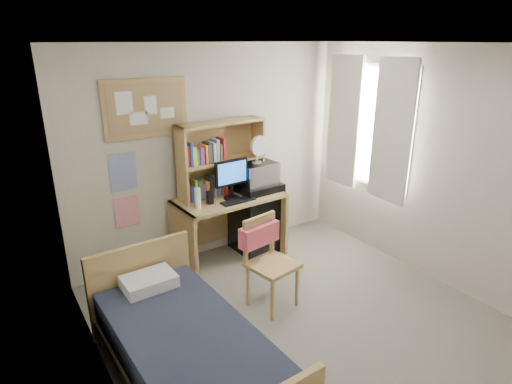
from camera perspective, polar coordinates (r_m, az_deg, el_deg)
floor at (r=4.31m, az=8.27°, el=-18.33°), size 3.60×4.20×0.02m
ceiling at (r=3.40m, az=10.53°, el=18.91°), size 3.60×4.20×0.02m
wall_back at (r=5.31m, az=-6.00°, el=5.12°), size 3.60×0.04×2.60m
wall_left at (r=2.87m, az=-18.99°, el=-9.05°), size 0.04×4.20×2.60m
wall_right at (r=4.99m, az=24.90°, el=2.40°), size 0.04×4.20×2.60m
window_unit at (r=5.59m, az=14.73°, el=8.46°), size 0.10×1.40×1.70m
curtain_left at (r=5.31m, az=17.67°, el=7.62°), size 0.04×0.55×1.70m
curtain_right at (r=5.84m, az=11.64°, el=9.17°), size 0.04×0.55×1.70m
bulletin_board at (r=4.88m, az=-14.49°, el=10.75°), size 0.94×0.03×0.64m
poster_wave at (r=4.94m, az=-17.35°, el=2.58°), size 0.30×0.01×0.42m
poster_japan at (r=5.09m, az=-16.82°, el=-2.48°), size 0.28×0.01×0.36m
desk at (r=5.34m, az=-3.49°, el=-4.84°), size 1.36×0.73×0.83m
desk_chair at (r=4.39m, az=2.24°, el=-9.62°), size 0.56×0.56×0.96m
mini_fridge at (r=5.56m, az=-0.04°, el=-3.23°), size 0.57×0.57×0.92m
bed at (r=3.65m, az=-8.98°, el=-21.04°), size 1.02×1.94×0.52m
hutch at (r=5.16m, az=-4.59°, el=4.48°), size 1.11×0.33×0.90m
monitor at (r=5.05m, az=-3.28°, el=1.62°), size 0.44×0.06×0.47m
keyboard at (r=5.02m, az=-2.37°, el=-1.20°), size 0.43×0.16×0.02m
speaker_left at (r=4.96m, az=-6.16°, el=-0.72°), size 0.07×0.07×0.16m
speaker_right at (r=5.26m, az=-0.49°, el=0.72°), size 0.08×0.08×0.18m
water_bottle at (r=4.83m, az=-7.79°, el=-0.82°), size 0.07×0.07×0.24m
hoodie at (r=4.39m, az=0.42°, el=-5.67°), size 0.47×0.22×0.22m
microwave at (r=5.34m, az=0.08°, el=2.57°), size 0.48×0.37×0.27m
desk_fan at (r=5.27m, az=0.08°, el=5.56°), size 0.26×0.26×0.31m
pillow at (r=4.04m, az=-14.08°, el=-11.50°), size 0.47×0.34×0.11m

